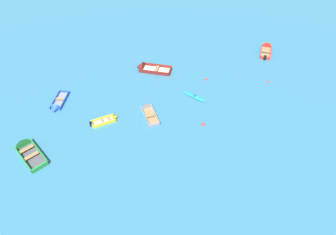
{
  "coord_description": "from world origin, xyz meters",
  "views": [
    {
      "loc": [
        -5.63,
        -1.89,
        22.7
      ],
      "look_at": [
        0.0,
        20.21,
        0.15
      ],
      "focal_mm": 31.58,
      "sensor_mm": 36.0,
      "label": 1
    }
  ],
  "objects_px": {
    "rowboat_maroon_distant_center": "(146,68)",
    "rowboat_yellow_outer_left": "(109,119)",
    "rowboat_blue_near_camera": "(57,106)",
    "mooring_buoy_between_boats_right": "(203,125)",
    "rowboat_grey_midfield_right": "(147,109)",
    "rowboat_red_far_left": "(266,48)",
    "rowboat_green_cluster_inner": "(26,148)",
    "kayak_turquoise_near_left": "(194,96)",
    "mooring_buoy_between_boats_left": "(268,82)",
    "mooring_buoy_central": "(206,80)"
  },
  "relations": [
    {
      "from": "mooring_buoy_central",
      "to": "mooring_buoy_between_boats_left",
      "type": "distance_m",
      "value": 7.69
    },
    {
      "from": "rowboat_grey_midfield_right",
      "to": "rowboat_yellow_outer_left",
      "type": "distance_m",
      "value": 4.36
    },
    {
      "from": "rowboat_blue_near_camera",
      "to": "mooring_buoy_between_boats_left",
      "type": "bearing_deg",
      "value": -3.81
    },
    {
      "from": "kayak_turquoise_near_left",
      "to": "rowboat_yellow_outer_left",
      "type": "relative_size",
      "value": 0.86
    },
    {
      "from": "kayak_turquoise_near_left",
      "to": "rowboat_yellow_outer_left",
      "type": "height_order",
      "value": "rowboat_yellow_outer_left"
    },
    {
      "from": "rowboat_yellow_outer_left",
      "to": "rowboat_maroon_distant_center",
      "type": "bearing_deg",
      "value": 55.44
    },
    {
      "from": "rowboat_grey_midfield_right",
      "to": "rowboat_red_far_left",
      "type": "bearing_deg",
      "value": 23.77
    },
    {
      "from": "rowboat_maroon_distant_center",
      "to": "rowboat_yellow_outer_left",
      "type": "distance_m",
      "value": 10.04
    },
    {
      "from": "rowboat_grey_midfield_right",
      "to": "mooring_buoy_central",
      "type": "height_order",
      "value": "rowboat_grey_midfield_right"
    },
    {
      "from": "rowboat_grey_midfield_right",
      "to": "mooring_buoy_between_boats_right",
      "type": "distance_m",
      "value": 6.42
    },
    {
      "from": "rowboat_maroon_distant_center",
      "to": "mooring_buoy_between_boats_right",
      "type": "distance_m",
      "value": 12.03
    },
    {
      "from": "rowboat_maroon_distant_center",
      "to": "rowboat_red_far_left",
      "type": "height_order",
      "value": "rowboat_maroon_distant_center"
    },
    {
      "from": "kayak_turquoise_near_left",
      "to": "rowboat_green_cluster_inner",
      "type": "height_order",
      "value": "rowboat_green_cluster_inner"
    },
    {
      "from": "rowboat_maroon_distant_center",
      "to": "rowboat_yellow_outer_left",
      "type": "xyz_separation_m",
      "value": [
        -5.69,
        -8.27,
        -0.05
      ]
    },
    {
      "from": "mooring_buoy_between_boats_right",
      "to": "mooring_buoy_central",
      "type": "distance_m",
      "value": 7.96
    },
    {
      "from": "rowboat_maroon_distant_center",
      "to": "rowboat_grey_midfield_right",
      "type": "xyz_separation_m",
      "value": [
        -1.37,
        -7.74,
        -0.06
      ]
    },
    {
      "from": "rowboat_red_far_left",
      "to": "rowboat_blue_near_camera",
      "type": "xyz_separation_m",
      "value": [
        -28.81,
        -5.26,
        -0.03
      ]
    },
    {
      "from": "rowboat_green_cluster_inner",
      "to": "mooring_buoy_between_boats_right",
      "type": "distance_m",
      "value": 18.03
    },
    {
      "from": "rowboat_grey_midfield_right",
      "to": "rowboat_blue_near_camera",
      "type": "bearing_deg",
      "value": 162.6
    },
    {
      "from": "rowboat_maroon_distant_center",
      "to": "mooring_buoy_between_boats_left",
      "type": "bearing_deg",
      "value": -24.05
    },
    {
      "from": "kayak_turquoise_near_left",
      "to": "mooring_buoy_central",
      "type": "distance_m",
      "value": 3.82
    },
    {
      "from": "kayak_turquoise_near_left",
      "to": "mooring_buoy_between_boats_left",
      "type": "height_order",
      "value": "kayak_turquoise_near_left"
    },
    {
      "from": "rowboat_blue_near_camera",
      "to": "rowboat_yellow_outer_left",
      "type": "bearing_deg",
      "value": -33.2
    },
    {
      "from": "rowboat_red_far_left",
      "to": "rowboat_grey_midfield_right",
      "type": "xyz_separation_m",
      "value": [
        -18.96,
        -8.35,
        -0.03
      ]
    },
    {
      "from": "rowboat_maroon_distant_center",
      "to": "mooring_buoy_between_boats_right",
      "type": "height_order",
      "value": "rowboat_maroon_distant_center"
    },
    {
      "from": "rowboat_blue_near_camera",
      "to": "mooring_buoy_between_boats_right",
      "type": "xyz_separation_m",
      "value": [
        15.14,
        -6.72,
        -0.16
      ]
    },
    {
      "from": "rowboat_maroon_distant_center",
      "to": "mooring_buoy_between_boats_right",
      "type": "bearing_deg",
      "value": -70.98
    },
    {
      "from": "rowboat_maroon_distant_center",
      "to": "rowboat_green_cluster_inner",
      "type": "xyz_separation_m",
      "value": [
        -14.07,
        -10.26,
        0.0
      ]
    },
    {
      "from": "rowboat_grey_midfield_right",
      "to": "rowboat_maroon_distant_center",
      "type": "bearing_deg",
      "value": 79.98
    },
    {
      "from": "rowboat_grey_midfield_right",
      "to": "mooring_buoy_central",
      "type": "relative_size",
      "value": 9.84
    },
    {
      "from": "rowboat_red_far_left",
      "to": "rowboat_green_cluster_inner",
      "type": "xyz_separation_m",
      "value": [
        -31.66,
        -10.87,
        0.03
      ]
    },
    {
      "from": "rowboat_maroon_distant_center",
      "to": "mooring_buoy_between_boats_right",
      "type": "xyz_separation_m",
      "value": [
        3.92,
        -11.37,
        -0.22
      ]
    },
    {
      "from": "rowboat_grey_midfield_right",
      "to": "kayak_turquoise_near_left",
      "type": "height_order",
      "value": "rowboat_grey_midfield_right"
    },
    {
      "from": "rowboat_green_cluster_inner",
      "to": "rowboat_blue_near_camera",
      "type": "bearing_deg",
      "value": 63.04
    },
    {
      "from": "mooring_buoy_between_boats_right",
      "to": "mooring_buoy_central",
      "type": "height_order",
      "value": "mooring_buoy_between_boats_right"
    },
    {
      "from": "kayak_turquoise_near_left",
      "to": "rowboat_yellow_outer_left",
      "type": "xyz_separation_m",
      "value": [
        -10.1,
        -1.38,
        0.03
      ]
    },
    {
      "from": "rowboat_maroon_distant_center",
      "to": "mooring_buoy_central",
      "type": "height_order",
      "value": "rowboat_maroon_distant_center"
    },
    {
      "from": "rowboat_blue_near_camera",
      "to": "rowboat_green_cluster_inner",
      "type": "xyz_separation_m",
      "value": [
        -2.85,
        -5.61,
        0.06
      ]
    },
    {
      "from": "rowboat_grey_midfield_right",
      "to": "mooring_buoy_central",
      "type": "xyz_separation_m",
      "value": [
        8.26,
        3.74,
        -0.16
      ]
    },
    {
      "from": "rowboat_maroon_distant_center",
      "to": "rowboat_yellow_outer_left",
      "type": "bearing_deg",
      "value": -124.56
    },
    {
      "from": "rowboat_yellow_outer_left",
      "to": "mooring_buoy_between_boats_left",
      "type": "bearing_deg",
      "value": 5.51
    },
    {
      "from": "rowboat_blue_near_camera",
      "to": "rowboat_green_cluster_inner",
      "type": "height_order",
      "value": "rowboat_green_cluster_inner"
    },
    {
      "from": "rowboat_maroon_distant_center",
      "to": "rowboat_grey_midfield_right",
      "type": "distance_m",
      "value": 7.86
    },
    {
      "from": "rowboat_green_cluster_inner",
      "to": "mooring_buoy_central",
      "type": "xyz_separation_m",
      "value": [
        20.97,
        6.27,
        -0.22
      ]
    },
    {
      "from": "rowboat_red_far_left",
      "to": "mooring_buoy_between_boats_left",
      "type": "relative_size",
      "value": 12.51
    },
    {
      "from": "rowboat_grey_midfield_right",
      "to": "kayak_turquoise_near_left",
      "type": "distance_m",
      "value": 5.84
    },
    {
      "from": "rowboat_maroon_distant_center",
      "to": "kayak_turquoise_near_left",
      "type": "bearing_deg",
      "value": -57.37
    },
    {
      "from": "rowboat_red_far_left",
      "to": "rowboat_blue_near_camera",
      "type": "distance_m",
      "value": 29.29
    },
    {
      "from": "rowboat_green_cluster_inner",
      "to": "mooring_buoy_between_boats_right",
      "type": "xyz_separation_m",
      "value": [
        17.99,
        -1.11,
        -0.22
      ]
    },
    {
      "from": "rowboat_red_far_left",
      "to": "rowboat_green_cluster_inner",
      "type": "distance_m",
      "value": 33.48
    }
  ]
}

